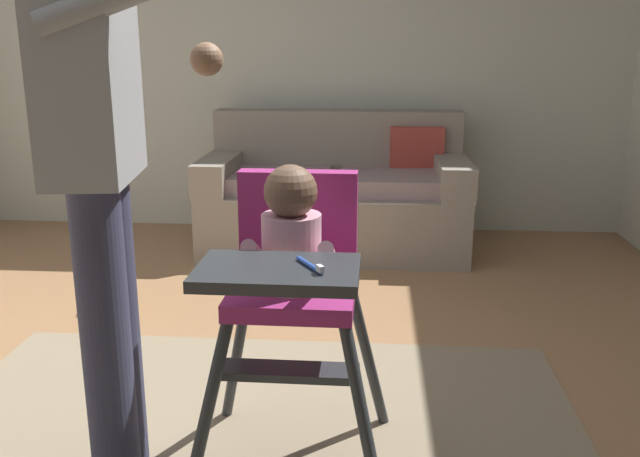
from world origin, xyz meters
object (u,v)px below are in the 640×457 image
Objects in this scene: couch at (336,197)px; toy_ball at (112,292)px; adult_standing at (98,157)px; high_chair at (293,265)px.

couch is 1.61m from toy_ball.
adult_standing is 1.66m from toy_ball.
high_chair is 5.25× the size of toy_ball.
adult_standing is (-0.51, -2.50, 0.65)m from couch.
toy_ball is at bearing 103.97° from adult_standing.
couch is 9.01× the size of toy_ball.
couch is at bearing -179.48° from high_chair.
high_chair is 0.56× the size of adult_standing.
couch is 2.45m from high_chair.
adult_standing reaches higher than high_chair.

